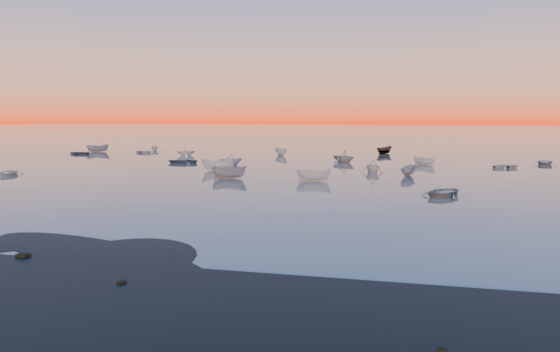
% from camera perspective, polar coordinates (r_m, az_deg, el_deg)
% --- Properties ---
extents(ground, '(600.00, 600.00, 0.00)m').
position_cam_1_polar(ground, '(128.29, 9.37, 2.90)').
color(ground, '#6F665D').
rests_on(ground, ground).
extents(mud_lobes, '(140.00, 6.00, 0.07)m').
position_cam_1_polar(mud_lobes, '(29.44, -6.23, -8.66)').
color(mud_lobes, black).
rests_on(mud_lobes, ground).
extents(moored_fleet, '(124.00, 58.00, 1.20)m').
position_cam_1_polar(moored_fleet, '(81.64, 6.81, 0.99)').
color(moored_fleet, silver).
rests_on(moored_fleet, ground).
extents(boat_near_left, '(4.34, 2.99, 1.00)m').
position_cam_1_polar(boat_near_left, '(77.47, -26.55, 0.06)').
color(boat_near_left, silver).
rests_on(boat_near_left, ground).
extents(boat_near_center, '(2.08, 4.23, 1.42)m').
position_cam_1_polar(boat_near_center, '(63.53, 3.55, -0.52)').
color(boat_near_center, silver).
rests_on(boat_near_center, ground).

